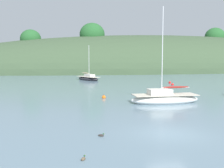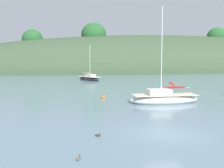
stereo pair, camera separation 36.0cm
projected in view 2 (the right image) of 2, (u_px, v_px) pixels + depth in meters
ground_plane at (167, 134)px, 18.14m from camera, size 400.00×400.00×0.00m
far_shoreline_hill at (161, 71)px, 91.97m from camera, size 150.00×36.00×25.96m
sailboat_grey_yawl at (89, 78)px, 57.29m from camera, size 4.76×6.10×7.18m
sailboat_teal_outer at (164, 99)px, 29.92m from camera, size 7.33×2.54×10.21m
mooring_buoy_outer at (173, 85)px, 47.48m from camera, size 0.44×0.44×0.54m
mooring_buoy_inner at (103, 97)px, 33.14m from camera, size 0.44×0.44×0.54m
mooring_buoy_channel at (171, 83)px, 50.76m from camera, size 0.44×0.44×0.54m
duck_lone_left at (98, 135)px, 17.59m from camera, size 0.41×0.29×0.24m
duck_lead at (78, 159)px, 13.63m from camera, size 0.32×0.40×0.24m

